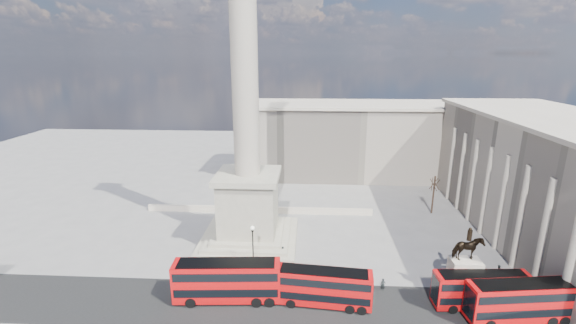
% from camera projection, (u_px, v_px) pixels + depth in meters
% --- Properties ---
extents(ground, '(180.00, 180.00, 0.00)m').
position_uv_depth(ground, '(244.00, 259.00, 53.12)').
color(ground, gray).
rests_on(ground, ground).
extents(asphalt_road, '(120.00, 9.00, 0.01)m').
position_uv_depth(asphalt_road, '(274.00, 305.00, 43.25)').
color(asphalt_road, black).
rests_on(asphalt_road, ground).
extents(nelsons_column, '(14.00, 14.00, 49.85)m').
position_uv_depth(nelsons_column, '(247.00, 159.00, 54.42)').
color(nelsons_column, '#A8A28C').
rests_on(nelsons_column, ground).
extents(balustrade_wall, '(40.00, 0.60, 1.10)m').
position_uv_depth(balustrade_wall, '(259.00, 210.00, 68.35)').
color(balustrade_wall, beige).
rests_on(balustrade_wall, ground).
extents(building_east, '(19.00, 46.00, 18.60)m').
position_uv_depth(building_east, '(550.00, 178.00, 57.83)').
color(building_east, '#C1B39E').
rests_on(building_east, ground).
extents(building_northeast, '(51.00, 17.00, 16.60)m').
position_uv_depth(building_northeast, '(358.00, 139.00, 88.24)').
color(building_northeast, '#C1B39E').
rests_on(building_northeast, ground).
extents(red_bus_a, '(12.16, 3.53, 4.87)m').
position_uv_depth(red_bus_a, '(228.00, 281.00, 43.49)').
color(red_bus_a, red).
rests_on(red_bus_a, ground).
extents(red_bus_b, '(10.83, 3.46, 4.31)m').
position_uv_depth(red_bus_b, '(324.00, 287.00, 42.80)').
color(red_bus_b, red).
rests_on(red_bus_b, ground).
extents(red_bus_c, '(10.41, 3.02, 4.17)m').
position_uv_depth(red_bus_c, '(482.00, 290.00, 42.41)').
color(red_bus_c, red).
rests_on(red_bus_c, ground).
extents(red_bus_d, '(11.19, 3.82, 4.45)m').
position_uv_depth(red_bus_d, '(520.00, 301.00, 40.27)').
color(red_bus_d, red).
rests_on(red_bus_d, ground).
extents(victorian_lamp, '(0.55, 0.55, 6.39)m').
position_uv_depth(victorian_lamp, '(253.00, 245.00, 49.09)').
color(victorian_lamp, black).
rests_on(victorian_lamp, ground).
extents(equestrian_statue, '(4.16, 3.12, 8.62)m').
position_uv_depth(equestrian_statue, '(464.00, 272.00, 44.38)').
color(equestrian_statue, beige).
rests_on(equestrian_statue, ground).
extents(bare_tree_near, '(1.84, 1.84, 8.03)m').
position_uv_depth(bare_tree_near, '(558.00, 241.00, 44.68)').
color(bare_tree_near, '#332319').
rests_on(bare_tree_near, ground).
extents(bare_tree_mid, '(1.95, 1.95, 7.41)m').
position_uv_depth(bare_tree_mid, '(507.00, 204.00, 56.99)').
color(bare_tree_mid, '#332319').
rests_on(bare_tree_mid, ground).
extents(bare_tree_far, '(1.77, 1.77, 7.23)m').
position_uv_depth(bare_tree_far, '(435.00, 183.00, 66.82)').
color(bare_tree_far, '#332319').
rests_on(bare_tree_far, ground).
extents(pedestrian_walking, '(0.62, 0.45, 1.60)m').
position_uv_depth(pedestrian_walking, '(383.00, 285.00, 45.73)').
color(pedestrian_walking, black).
rests_on(pedestrian_walking, ground).
extents(pedestrian_standing, '(0.91, 0.77, 1.68)m').
position_uv_depth(pedestrian_standing, '(498.00, 271.00, 48.53)').
color(pedestrian_standing, black).
rests_on(pedestrian_standing, ground).
extents(pedestrian_crossing, '(0.57, 1.10, 1.80)m').
position_uv_depth(pedestrian_crossing, '(283.00, 252.00, 52.96)').
color(pedestrian_crossing, black).
rests_on(pedestrian_crossing, ground).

